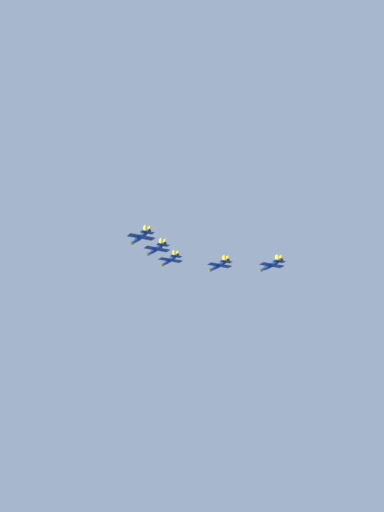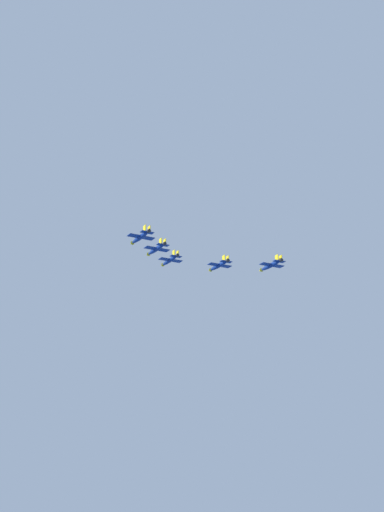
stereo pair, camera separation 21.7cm
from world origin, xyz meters
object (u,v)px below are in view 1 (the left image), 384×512
jet_left_wingman (156,249)px  jet_right_wingman (219,265)px  jet_left_outer (140,237)px  jet_lead (170,260)px  jet_right_outer (271,265)px

jet_left_wingman → jet_right_wingman: bearing=-91.0°
jet_left_outer → jet_right_wingman: bearing=-69.3°
jet_lead → jet_left_outer: (34.57, -23.71, -5.17)m
jet_left_wingman → jet_left_outer: jet_left_wingman is taller
jet_right_wingman → jet_right_outer: 21.10m
jet_left_outer → jet_right_outer: size_ratio=1.00×
jet_lead → jet_right_wingman: jet_lead is taller
jet_lead → jet_left_outer: size_ratio=1.01×
jet_lead → jet_left_wingman: bearing=140.5°
jet_left_wingman → jet_right_outer: (11.68, 42.15, -4.77)m
jet_left_wingman → jet_right_wingman: jet_left_wingman is taller
jet_lead → jet_left_wingman: 21.10m
jet_right_outer → jet_lead: bearing=40.9°
jet_lead → jet_left_outer: jet_lead is taller
jet_left_wingman → jet_right_wingman: size_ratio=1.00×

